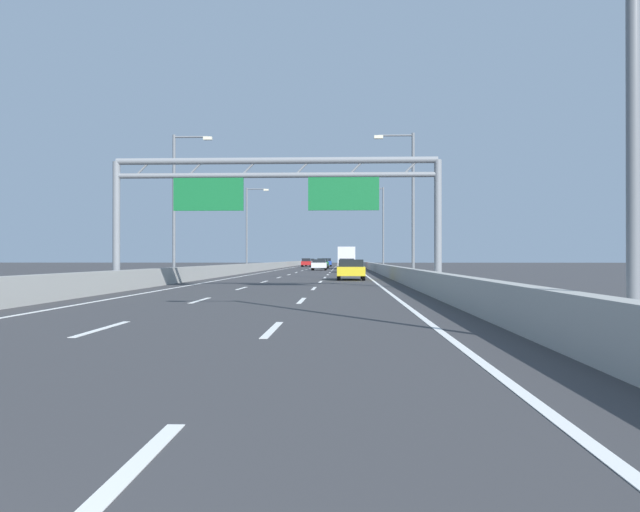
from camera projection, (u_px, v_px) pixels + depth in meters
The scene contains 54 objects.
ground_plane at pixel (323, 268), 100.57m from camera, with size 260.00×260.00×0.00m, color #38383A.
lane_dash_left_1 at pixel (102, 329), 13.21m from camera, with size 0.16×3.00×0.01m, color white.
lane_dash_left_2 at pixel (200, 300), 22.20m from camera, with size 0.16×3.00×0.01m, color white.
lane_dash_left_3 at pixel (242, 288), 31.19m from camera, with size 0.16×3.00×0.01m, color white.
lane_dash_left_4 at pixel (265, 282), 40.19m from camera, with size 0.16×3.00×0.01m, color white.
lane_dash_left_5 at pixel (279, 277), 49.18m from camera, with size 0.16×3.00×0.01m, color white.
lane_dash_left_6 at pixel (289, 275), 58.17m from camera, with size 0.16×3.00×0.01m, color white.
lane_dash_left_7 at pixel (296, 272), 67.17m from camera, with size 0.16×3.00×0.01m, color white.
lane_dash_left_8 at pixel (302, 271), 76.16m from camera, with size 0.16×3.00×0.01m, color white.
lane_dash_left_9 at pixel (306, 269), 85.15m from camera, with size 0.16×3.00×0.01m, color white.
lane_dash_left_10 at pixel (310, 268), 94.15m from camera, with size 0.16×3.00×0.01m, color white.
lane_dash_left_11 at pixel (313, 268), 103.14m from camera, with size 0.16×3.00×0.01m, color white.
lane_dash_left_12 at pixel (315, 267), 112.13m from camera, with size 0.16×3.00×0.01m, color white.
lane_dash_left_13 at pixel (318, 266), 121.13m from camera, with size 0.16×3.00×0.01m, color white.
lane_dash_left_14 at pixel (319, 266), 130.12m from camera, with size 0.16×3.00×0.01m, color white.
lane_dash_left_15 at pixel (321, 265), 139.11m from camera, with size 0.16×3.00×0.01m, color white.
lane_dash_left_16 at pixel (322, 265), 148.11m from camera, with size 0.16×3.00×0.01m, color white.
lane_dash_left_17 at pixel (324, 264), 157.10m from camera, with size 0.16×3.00×0.01m, color white.
lane_dash_right_0 at pixel (115, 486), 4.08m from camera, with size 0.16×3.00×0.01m, color white.
lane_dash_right_1 at pixel (272, 329), 13.07m from camera, with size 0.16×3.00×0.01m, color white.
lane_dash_right_2 at pixel (302, 301), 22.06m from camera, with size 0.16×3.00×0.01m, color white.
lane_dash_right_3 at pixel (314, 288), 31.06m from camera, with size 0.16×3.00×0.01m, color white.
lane_dash_right_4 at pixel (321, 282), 40.05m from camera, with size 0.16×3.00×0.01m, color white.
lane_dash_right_5 at pixel (325, 277), 49.04m from camera, with size 0.16×3.00×0.01m, color white.
lane_dash_right_6 at pixel (328, 275), 58.04m from camera, with size 0.16×3.00×0.01m, color white.
lane_dash_right_7 at pixel (330, 272), 67.03m from camera, with size 0.16×3.00×0.01m, color white.
lane_dash_right_8 at pixel (332, 271), 76.02m from camera, with size 0.16×3.00×0.01m, color white.
lane_dash_right_9 at pixel (333, 269), 85.02m from camera, with size 0.16×3.00×0.01m, color white.
lane_dash_right_10 at pixel (334, 268), 94.01m from camera, with size 0.16×3.00×0.01m, color white.
lane_dash_right_11 at pixel (335, 268), 103.00m from camera, with size 0.16×3.00×0.01m, color white.
lane_dash_right_12 at pixel (336, 267), 112.00m from camera, with size 0.16×3.00×0.01m, color white.
lane_dash_right_13 at pixel (336, 266), 120.99m from camera, with size 0.16×3.00×0.01m, color white.
lane_dash_right_14 at pixel (337, 266), 129.98m from camera, with size 0.16×3.00×0.01m, color white.
lane_dash_right_15 at pixel (337, 265), 138.98m from camera, with size 0.16×3.00×0.01m, color white.
lane_dash_right_16 at pixel (338, 265), 147.97m from camera, with size 0.16×3.00×0.01m, color white.
lane_dash_right_17 at pixel (338, 265), 156.96m from camera, with size 0.16×3.00×0.01m, color white.
edge_line_left at pixel (284, 269), 88.78m from camera, with size 0.16×176.00×0.01m, color white.
edge_line_right at pixel (358, 269), 88.38m from camera, with size 0.16×176.00×0.01m, color white.
barrier_left at pixel (286, 264), 110.83m from camera, with size 0.45×220.00×0.95m.
barrier_right at pixel (364, 264), 110.30m from camera, with size 0.45×220.00×0.95m.
sign_gantry at pixel (276, 190), 30.18m from camera, with size 15.90×0.36×6.36m.
streetlamp_right_near at pixel (617, 3), 9.58m from camera, with size 2.58×0.28×9.50m.
streetlamp_left_mid at pixel (178, 198), 40.53m from camera, with size 2.58×0.28×9.50m.
streetlamp_right_mid at pixel (409, 197), 39.96m from camera, with size 2.58×0.28×9.50m.
streetlamp_left_far at pixel (249, 224), 70.90m from camera, with size 2.58×0.28×9.50m.
streetlamp_right_far at pixel (381, 224), 70.33m from camera, with size 2.58×0.28×9.50m.
yellow_car at pixel (351, 269), 43.63m from camera, with size 1.89×4.28×1.42m.
black_car at pixel (347, 265), 68.47m from camera, with size 1.80×4.16×1.49m.
silver_car at pixel (310, 262), 124.75m from camera, with size 1.88×4.52×1.48m.
white_car at pixel (319, 264), 79.89m from camera, with size 1.87×4.12×1.40m.
blue_car at pixel (327, 262), 118.63m from camera, with size 1.90×4.59×1.55m.
green_car at pixel (323, 263), 97.38m from camera, with size 1.78×4.51×1.51m.
red_car at pixel (306, 262), 114.15m from camera, with size 1.74×4.33×1.54m.
box_truck at pixel (346, 257), 89.69m from camera, with size 2.42×7.63×3.13m.
Camera 1 is at (3.29, -0.53, 1.48)m, focal length 35.24 mm.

